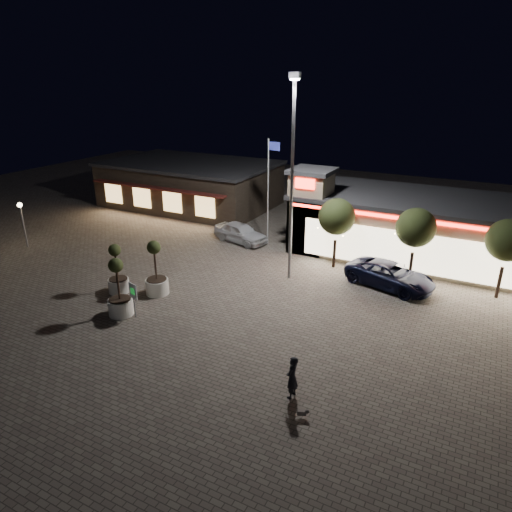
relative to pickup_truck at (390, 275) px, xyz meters
The scene contains 17 objects.
ground 12.56m from the pickup_truck, 129.88° to the right, with size 90.00×90.00×0.00m, color #665D52.
retail_building 6.53m from the pickup_truck, 76.66° to the left, with size 20.40×8.40×6.10m.
restaurant_building 24.39m from the pickup_truck, 154.83° to the left, with size 16.40×11.00×4.30m.
floodlight_pole 8.85m from the pickup_truck, 165.00° to the right, with size 0.60×0.40×12.38m.
flagpole 11.23m from the pickup_truck, 161.21° to the left, with size 0.95×0.10×8.00m.
lamp_post_west 26.69m from the pickup_truck, 167.82° to the right, with size 0.36×0.36×3.48m.
string_tree_a 5.10m from the pickup_truck, 161.09° to the left, with size 2.42×2.42×4.79m.
string_tree_b 3.27m from the pickup_truck, 55.09° to the left, with size 2.42×2.42×4.79m.
string_tree_c 6.73m from the pickup_truck, 13.05° to the left, with size 2.42×2.42×4.79m.
pickup_truck is the anchor object (origin of this frame).
white_sedan 12.50m from the pickup_truck, 166.71° to the left, with size 1.83×4.55×1.55m, color silver.
pedestrian 12.48m from the pickup_truck, 95.62° to the right, with size 0.68×0.45×1.87m, color black.
dog 13.36m from the pickup_truck, 91.40° to the right, with size 0.46×0.29×0.25m.
planter_left 16.53m from the pickup_truck, 149.94° to the right, with size 1.25×1.25×3.06m.
planter_mid 16.03m from the pickup_truck, 139.75° to the right, with size 1.34×1.34×3.30m.
planter_right 14.19m from the pickup_truck, 148.52° to the right, with size 1.37×1.37×3.36m.
valet_sign 15.28m from the pickup_truck, 137.74° to the right, with size 0.65×0.24×2.01m.
Camera 1 is at (12.51, -16.93, 12.18)m, focal length 32.00 mm.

